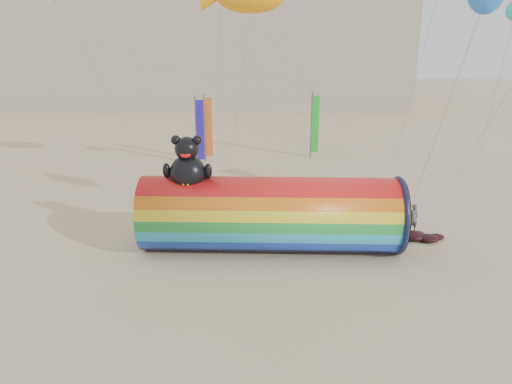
{
  "coord_description": "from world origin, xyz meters",
  "views": [
    {
      "loc": [
        1.18,
        -21.34,
        10.05
      ],
      "look_at": [
        0.5,
        1.5,
        2.4
      ],
      "focal_mm": 35.0,
      "sensor_mm": 36.0,
      "label": 1
    }
  ],
  "objects_px": {
    "windsock_assembly": "(270,212)",
    "hotel_building": "(169,23)",
    "fabric_bundle": "(417,236)",
    "kite_handler": "(413,218)"
  },
  "relations": [
    {
      "from": "kite_handler",
      "to": "fabric_bundle",
      "type": "distance_m",
      "value": 1.16
    },
    {
      "from": "hotel_building",
      "to": "windsock_assembly",
      "type": "relative_size",
      "value": 5.05
    },
    {
      "from": "windsock_assembly",
      "to": "fabric_bundle",
      "type": "xyz_separation_m",
      "value": [
        7.26,
        1.24,
        -1.66
      ]
    },
    {
      "from": "fabric_bundle",
      "to": "windsock_assembly",
      "type": "bearing_deg",
      "value": -170.26
    },
    {
      "from": "windsock_assembly",
      "to": "fabric_bundle",
      "type": "bearing_deg",
      "value": 9.74
    },
    {
      "from": "windsock_assembly",
      "to": "hotel_building",
      "type": "bearing_deg",
      "value": 106.12
    },
    {
      "from": "hotel_building",
      "to": "windsock_assembly",
      "type": "xyz_separation_m",
      "value": [
        13.2,
        -45.68,
        -8.48
      ]
    },
    {
      "from": "hotel_building",
      "to": "windsock_assembly",
      "type": "height_order",
      "value": "hotel_building"
    },
    {
      "from": "fabric_bundle",
      "to": "hotel_building",
      "type": "bearing_deg",
      "value": 114.72
    },
    {
      "from": "windsock_assembly",
      "to": "fabric_bundle",
      "type": "relative_size",
      "value": 4.57
    }
  ]
}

